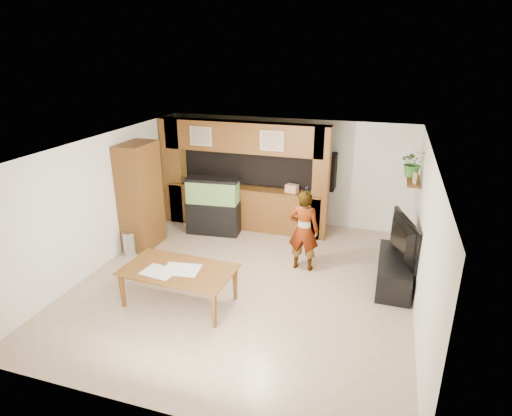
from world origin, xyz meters
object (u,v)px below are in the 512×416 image
(pantry_cabinet, at_px, (140,196))
(person, at_px, (304,231))
(television, at_px, (398,239))
(aquarium, at_px, (213,207))
(dining_table, at_px, (179,287))

(pantry_cabinet, relative_size, person, 1.41)
(pantry_cabinet, bearing_deg, person, -0.13)
(pantry_cabinet, relative_size, television, 1.71)
(pantry_cabinet, distance_m, person, 3.62)
(aquarium, height_order, person, person)
(aquarium, xyz_separation_m, television, (4.12, -1.18, 0.26))
(pantry_cabinet, bearing_deg, television, -0.99)
(aquarium, distance_m, television, 4.29)
(pantry_cabinet, bearing_deg, dining_table, -46.18)
(person, bearing_deg, pantry_cabinet, 0.41)
(aquarium, xyz_separation_m, person, (2.38, -1.09, 0.16))
(television, distance_m, person, 1.75)
(person, height_order, dining_table, person)
(pantry_cabinet, height_order, aquarium, pantry_cabinet)
(pantry_cabinet, height_order, person, pantry_cabinet)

